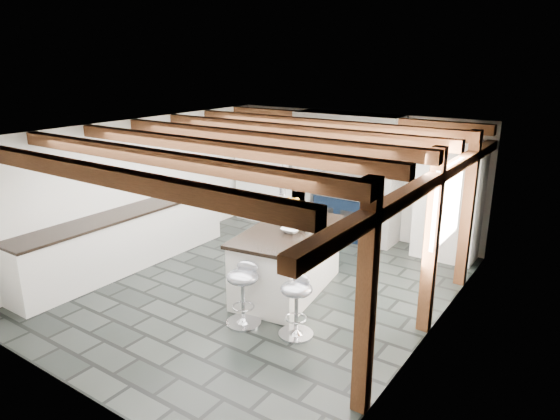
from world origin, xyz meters
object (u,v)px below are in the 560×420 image
Objects in this scene: bar_stool_far at (243,286)px; range_cooker at (344,212)px; kitchen_island at (288,259)px; bar_stool_near at (297,298)px.

range_cooker is at bearing 83.24° from bar_stool_far.
kitchen_island is 1.22m from bar_stool_near.
kitchen_island is 2.58× the size of bar_stool_near.
range_cooker is 0.49× the size of kitchen_island.
bar_stool_far is at bearing -158.26° from bar_stool_near.
bar_stool_near is at bearing -2.48° from bar_stool_far.
range_cooker is 1.26× the size of bar_stool_near.
kitchen_island is at bearing -80.60° from range_cooker.
range_cooker is 2.59m from kitchen_island.
bar_stool_far is at bearing -95.08° from kitchen_island.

